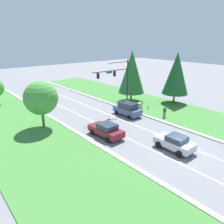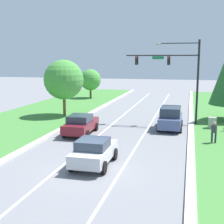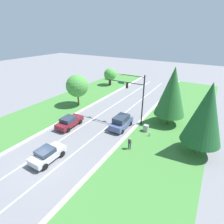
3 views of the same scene
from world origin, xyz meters
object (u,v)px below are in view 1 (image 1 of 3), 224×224
object	(u,v)px
traffic_signal_mast	(119,78)
oak_near_left_tree	(41,98)
conifer_far_right_tree	(132,72)
silver_sedan	(175,142)
burgundy_sedan	(106,130)
conifer_near_right_tree	(176,73)
pedestrian	(165,112)
fire_hydrant	(148,107)
slate_blue_suv	(127,109)
utility_cabinet	(140,106)

from	to	relation	value
traffic_signal_mast	oak_near_left_tree	distance (m)	12.26
conifer_far_right_tree	silver_sedan	bearing A→B (deg)	-120.70
burgundy_sedan	conifer_near_right_tree	world-z (taller)	conifer_near_right_tree
silver_sedan	conifer_near_right_tree	bearing A→B (deg)	35.22
pedestrian	burgundy_sedan	bearing A→B (deg)	13.24
traffic_signal_mast	silver_sedan	size ratio (longest dim) A/B	1.95
fire_hydrant	oak_near_left_tree	size ratio (longest dim) A/B	0.11
conifer_near_right_tree	conifer_far_right_tree	size ratio (longest dim) A/B	0.98
oak_near_left_tree	fire_hydrant	bearing A→B (deg)	-12.79
burgundy_sedan	fire_hydrant	world-z (taller)	burgundy_sedan
traffic_signal_mast	pedestrian	size ratio (longest dim) A/B	4.77
burgundy_sedan	oak_near_left_tree	size ratio (longest dim) A/B	0.76
silver_sedan	burgundy_sedan	world-z (taller)	burgundy_sedan
traffic_signal_mast	slate_blue_suv	bearing A→B (deg)	-97.73
traffic_signal_mast	burgundy_sedan	bearing A→B (deg)	-140.07
slate_blue_suv	conifer_near_right_tree	distance (m)	11.82
slate_blue_suv	burgundy_sedan	xyz separation A→B (m)	(-7.21, -3.83, -0.17)
utility_cabinet	fire_hydrant	size ratio (longest dim) A/B	1.53
pedestrian	conifer_near_right_tree	distance (m)	9.43
traffic_signal_mast	fire_hydrant	world-z (taller)	traffic_signal_mast
burgundy_sedan	fire_hydrant	bearing A→B (deg)	15.01
utility_cabinet	oak_near_left_tree	world-z (taller)	oak_near_left_tree
traffic_signal_mast	conifer_near_right_tree	size ratio (longest dim) A/B	0.89
utility_cabinet	fire_hydrant	world-z (taller)	utility_cabinet
traffic_signal_mast	slate_blue_suv	size ratio (longest dim) A/B	1.77
traffic_signal_mast	slate_blue_suv	distance (m)	4.99
conifer_near_right_tree	slate_blue_suv	bearing A→B (deg)	176.38
traffic_signal_mast	fire_hydrant	xyz separation A→B (m)	(4.36, -2.59, -4.98)
burgundy_sedan	fire_hydrant	xyz separation A→B (m)	(11.91, 3.73, -0.51)
slate_blue_suv	burgundy_sedan	size ratio (longest dim) A/B	0.96
slate_blue_suv	utility_cabinet	size ratio (longest dim) A/B	4.24
oak_near_left_tree	conifer_far_right_tree	distance (m)	17.74
slate_blue_suv	conifer_far_right_tree	xyz separation A→B (m)	(5.82, 5.10, 4.46)
fire_hydrant	traffic_signal_mast	bearing A→B (deg)	149.28
fire_hydrant	conifer_far_right_tree	world-z (taller)	conifer_far_right_tree
pedestrian	conifer_near_right_tree	bearing A→B (deg)	-138.62
oak_near_left_tree	pedestrian	bearing A→B (deg)	-27.45
burgundy_sedan	fire_hydrant	size ratio (longest dim) A/B	6.78
conifer_far_right_tree	utility_cabinet	bearing A→B (deg)	-117.07
traffic_signal_mast	conifer_near_right_tree	bearing A→B (deg)	-16.69
pedestrian	fire_hydrant	size ratio (longest dim) A/B	2.41
burgundy_sedan	conifer_near_right_tree	size ratio (longest dim) A/B	0.53
burgundy_sedan	silver_sedan	bearing A→B (deg)	-67.00
slate_blue_suv	oak_near_left_tree	distance (m)	12.71
slate_blue_suv	utility_cabinet	distance (m)	3.83
fire_hydrant	pedestrian	bearing A→B (deg)	-106.20
silver_sedan	conifer_near_right_tree	distance (m)	18.59
utility_cabinet	conifer_far_right_tree	world-z (taller)	conifer_far_right_tree
fire_hydrant	conifer_near_right_tree	distance (m)	8.08
traffic_signal_mast	burgundy_sedan	size ratio (longest dim) A/B	1.70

